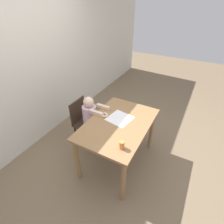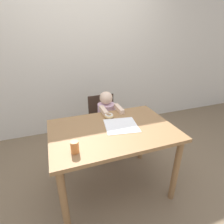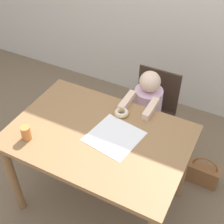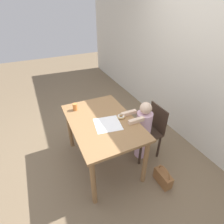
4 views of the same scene
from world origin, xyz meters
name	(u,v)px [view 3 (image 3 of 4)]	position (x,y,z in m)	size (l,w,h in m)	color
ground_plane	(101,200)	(0.00, 0.00, 0.00)	(12.00, 12.00, 0.00)	#7A664C
dining_table	(99,146)	(0.00, 0.00, 0.66)	(1.20, 0.82, 0.77)	olive
chair	(151,116)	(0.12, 0.69, 0.43)	(0.37, 0.40, 0.83)	#38281E
child_figure	(146,119)	(0.12, 0.57, 0.49)	(0.24, 0.42, 0.95)	silver
donut	(122,112)	(0.05, 0.25, 0.79)	(0.11, 0.11, 0.04)	#DBB270
napkin	(114,136)	(0.10, 0.03, 0.77)	(0.37, 0.37, 0.00)	white
handbag	(203,173)	(0.68, 0.57, 0.10)	(0.27, 0.11, 0.30)	brown
cup	(26,133)	(-0.40, -0.24, 0.82)	(0.06, 0.06, 0.10)	orange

